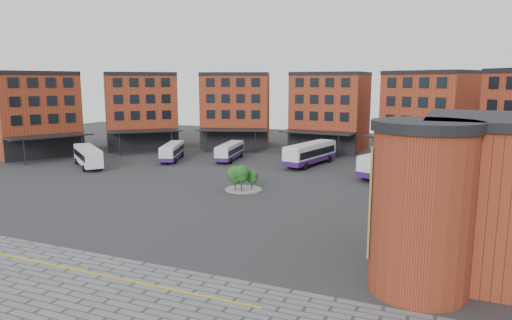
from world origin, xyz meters
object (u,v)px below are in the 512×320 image
at_px(bus_d, 310,153).
at_px(bus_e, 387,163).
at_px(bus_f, 418,172).
at_px(blue_car, 433,260).
at_px(bus_a, 88,155).
at_px(tree_island, 242,176).
at_px(bus_c, 230,151).
at_px(bus_b, 172,151).

relative_size(bus_d, bus_e, 1.03).
bearing_deg(bus_e, bus_d, -178.49).
relative_size(bus_f, blue_car, 2.70).
bearing_deg(bus_a, bus_d, -27.17).
bearing_deg(tree_island, bus_e, 46.80).
height_order(bus_a, bus_c, bus_a).
height_order(bus_d, bus_e, bus_d).
bearing_deg(bus_b, tree_island, -58.97).
relative_size(bus_c, blue_car, 2.44).
height_order(bus_a, bus_b, bus_a).
bearing_deg(bus_e, blue_car, -58.05).
bearing_deg(bus_c, bus_e, -16.60).
distance_m(bus_a, bus_c, 22.11).
bearing_deg(bus_a, bus_b, -3.02).
bearing_deg(tree_island, bus_f, 30.20).
xyz_separation_m(bus_a, bus_d, (30.77, 14.63, 0.06)).
distance_m(tree_island, bus_f, 22.14).
bearing_deg(tree_island, blue_car, -36.00).
xyz_separation_m(tree_island, bus_a, (-28.01, 4.89, 0.06)).
xyz_separation_m(bus_a, bus_c, (17.23, 13.86, -0.31)).
bearing_deg(bus_f, bus_a, -116.61).
height_order(tree_island, bus_a, tree_island).
bearing_deg(blue_car, bus_c, 48.23).
distance_m(bus_b, blue_car, 51.58).
relative_size(bus_c, bus_f, 0.90).
distance_m(bus_a, bus_e, 44.10).
relative_size(bus_d, blue_car, 3.04).
bearing_deg(blue_car, bus_e, 17.64).
height_order(bus_c, bus_f, bus_f).
xyz_separation_m(bus_a, bus_e, (42.76, 10.81, 0.01)).
xyz_separation_m(bus_b, bus_d, (22.24, 4.62, 0.37)).
bearing_deg(bus_f, bus_d, -151.28).
relative_size(tree_island, bus_f, 0.40).
xyz_separation_m(tree_island, bus_b, (-19.48, 14.91, -0.25)).
xyz_separation_m(bus_a, blue_car, (49.89, -20.79, -1.12)).
bearing_deg(bus_f, bus_c, -138.43).
bearing_deg(blue_car, tree_island, 58.92).
xyz_separation_m(bus_b, bus_e, (34.23, 0.79, 0.32)).
bearing_deg(bus_c, bus_b, -165.96).
distance_m(tree_island, bus_d, 19.72).
height_order(bus_b, bus_e, bus_e).
xyz_separation_m(bus_a, bus_f, (47.15, 6.25, -0.03)).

